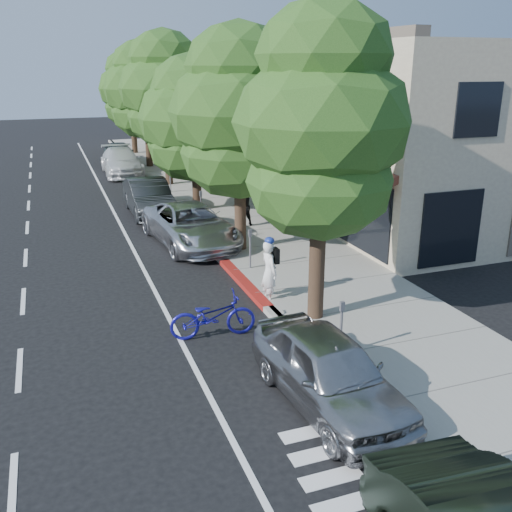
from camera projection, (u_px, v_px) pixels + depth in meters
name	position (u px, v px, depth m)	size (l,w,h in m)	color
ground	(256.00, 297.00, 16.18)	(120.00, 120.00, 0.00)	black
sidewalk	(242.00, 219.00, 24.01)	(4.60, 56.00, 0.15)	gray
curb	(189.00, 224.00, 23.27)	(0.30, 56.00, 0.15)	#9E998E
curb_red_segment	(244.00, 283.00, 17.04)	(0.32, 4.00, 0.15)	maroon
storefront_building	(303.00, 112.00, 34.18)	(10.00, 36.00, 7.00)	beige
street_tree_0	(322.00, 127.00, 13.11)	(4.18, 4.18, 7.75)	black
street_tree_1	(239.00, 115.00, 18.51)	(4.66, 4.66, 7.64)	black
street_tree_2	(195.00, 120.00, 24.06)	(4.81, 4.81, 6.80)	black
street_tree_3	(165.00, 90.00, 29.10)	(4.74, 4.74, 8.02)	black
street_tree_4	(145.00, 90.00, 34.51)	(5.08, 5.08, 7.79)	black
street_tree_5	(131.00, 90.00, 39.92)	(4.52, 4.52, 7.33)	black
cyclist	(269.00, 272.00, 15.60)	(0.65, 0.42, 1.77)	white
bicycle	(213.00, 316.00, 13.69)	(0.72, 2.08, 1.09)	#1A169B
silver_suv	(191.00, 225.00, 20.67)	(2.43, 5.28, 1.47)	silver
dark_sedan	(149.00, 198.00, 24.73)	(1.63, 4.68, 1.54)	black
white_pickup	(122.00, 162.00, 33.78)	(2.15, 5.28, 1.53)	silver
dark_suv_far	(120.00, 153.00, 37.20)	(1.69, 4.21, 1.43)	black
near_car_a	(329.00, 371.00, 10.89)	(1.71, 4.24, 1.45)	#9C9CA0
pedestrian	(243.00, 206.00, 22.49)	(0.79, 0.61, 1.62)	black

